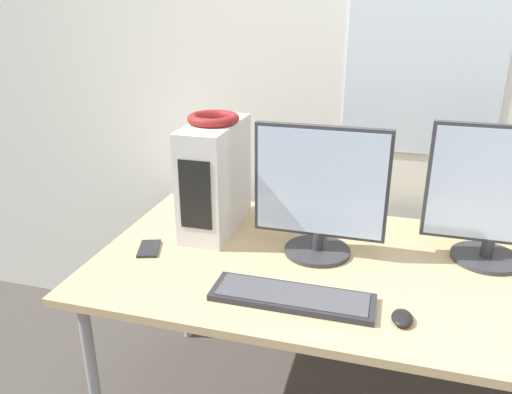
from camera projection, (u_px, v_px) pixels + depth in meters
The scene contains 9 objects.
wall_back at pixel (432, 67), 1.99m from camera, with size 8.00×0.07×2.70m.
desk at pixel (415, 284), 1.69m from camera, with size 2.23×0.94×0.74m.
pc_tower at pixel (215, 177), 1.94m from camera, with size 0.17×0.41×0.43m.
headphones at pixel (213, 118), 1.86m from camera, with size 0.19×0.19×0.03m.
monitor_main at pixel (320, 193), 1.73m from camera, with size 0.46×0.24×0.47m.
monitor_right_near at pixel (497, 196), 1.68m from camera, with size 0.47×0.24×0.49m.
keyboard at pixel (292, 297), 1.52m from camera, with size 0.50×0.15×0.02m.
mouse at pixel (402, 318), 1.42m from camera, with size 0.06×0.09×0.02m.
cell_phone at pixel (149, 249), 1.83m from camera, with size 0.11×0.15×0.01m.
Camera 1 is at (-0.12, -1.08, 1.59)m, focal length 35.00 mm.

